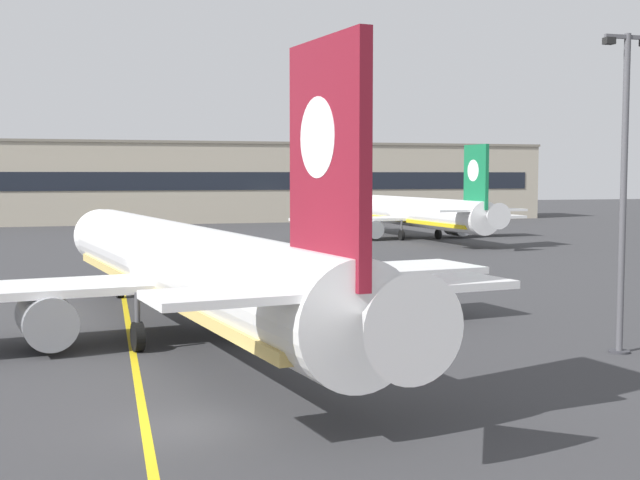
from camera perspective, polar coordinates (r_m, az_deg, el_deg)
ground_plane at (r=26.70m, az=-8.90°, el=-12.37°), size 400.00×400.00×0.00m
taxiway_centreline at (r=55.98m, az=-13.01°, el=-3.58°), size 7.56×179.87×0.01m
airliner_foreground at (r=40.04m, az=-9.10°, el=-1.83°), size 32.36×41.44×11.65m
airliner_background at (r=101.94m, az=6.29°, el=1.82°), size 29.64×38.19×10.72m
apron_lamp_post at (r=38.51m, az=19.63°, el=3.29°), size 2.24×0.90×13.58m
safety_cone_by_nose_gear at (r=55.95m, az=-10.53°, el=-3.28°), size 0.44×0.44×0.55m
terminal_building at (r=138.25m, az=-11.04°, el=3.82°), size 131.21×12.40×12.83m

